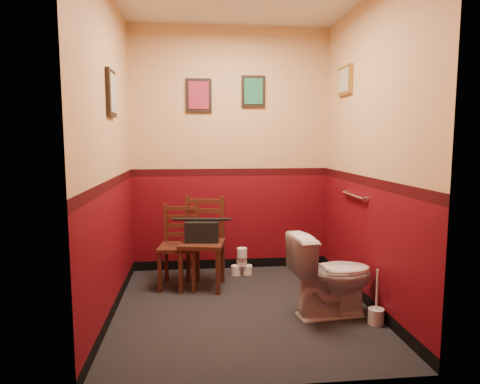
# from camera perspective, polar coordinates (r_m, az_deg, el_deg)

# --- Properties ---
(floor) EXTENTS (2.20, 2.40, 0.00)m
(floor) POSITION_cam_1_polar(r_m,az_deg,el_deg) (3.89, 0.42, -15.25)
(floor) COLOR black
(floor) RESTS_ON ground
(wall_back) EXTENTS (2.20, 0.00, 2.70)m
(wall_back) POSITION_cam_1_polar(r_m,az_deg,el_deg) (4.79, -1.24, 5.54)
(wall_back) COLOR #57080F
(wall_back) RESTS_ON ground
(wall_front) EXTENTS (2.20, 0.00, 2.70)m
(wall_front) POSITION_cam_1_polar(r_m,az_deg,el_deg) (2.41, 3.76, 4.08)
(wall_front) COLOR #57080F
(wall_front) RESTS_ON ground
(wall_left) EXTENTS (0.00, 2.40, 2.70)m
(wall_left) POSITION_cam_1_polar(r_m,az_deg,el_deg) (3.64, -17.09, 4.77)
(wall_left) COLOR #57080F
(wall_left) RESTS_ON ground
(wall_right) EXTENTS (0.00, 2.40, 2.70)m
(wall_right) POSITION_cam_1_polar(r_m,az_deg,el_deg) (3.88, 16.83, 4.90)
(wall_right) COLOR #57080F
(wall_right) RESTS_ON ground
(grab_bar) EXTENTS (0.05, 0.56, 0.06)m
(grab_bar) POSITION_cam_1_polar(r_m,az_deg,el_deg) (4.14, 14.89, -0.49)
(grab_bar) COLOR silver
(grab_bar) RESTS_ON wall_right
(framed_print_back_a) EXTENTS (0.28, 0.04, 0.36)m
(framed_print_back_a) POSITION_cam_1_polar(r_m,az_deg,el_deg) (4.78, -5.53, 12.71)
(framed_print_back_a) COLOR black
(framed_print_back_a) RESTS_ON wall_back
(framed_print_back_b) EXTENTS (0.26, 0.04, 0.34)m
(framed_print_back_b) POSITION_cam_1_polar(r_m,az_deg,el_deg) (4.83, 1.80, 13.27)
(framed_print_back_b) COLOR black
(framed_print_back_b) RESTS_ON wall_back
(framed_print_left) EXTENTS (0.04, 0.30, 0.38)m
(framed_print_left) POSITION_cam_1_polar(r_m,az_deg,el_deg) (3.75, -16.77, 12.49)
(framed_print_left) COLOR black
(framed_print_left) RESTS_ON wall_left
(framed_print_right) EXTENTS (0.04, 0.34, 0.28)m
(framed_print_right) POSITION_cam_1_polar(r_m,az_deg,el_deg) (4.47, 13.81, 14.23)
(framed_print_right) COLOR olive
(framed_print_right) RESTS_ON wall_right
(toilet) EXTENTS (0.75, 0.48, 0.69)m
(toilet) POSITION_cam_1_polar(r_m,az_deg,el_deg) (3.72, 12.11, -10.79)
(toilet) COLOR white
(toilet) RESTS_ON floor
(toilet_brush) EXTENTS (0.13, 0.13, 0.45)m
(toilet_brush) POSITION_cam_1_polar(r_m,az_deg,el_deg) (3.73, 17.68, -15.36)
(toilet_brush) COLOR silver
(toilet_brush) RESTS_ON floor
(chair_left) EXTENTS (0.43, 0.43, 0.82)m
(chair_left) POSITION_cam_1_polar(r_m,az_deg,el_deg) (4.37, -8.04, -7.14)
(chair_left) COLOR #532619
(chair_left) RESTS_ON floor
(chair_right) EXTENTS (0.49, 0.49, 0.90)m
(chair_right) POSITION_cam_1_polar(r_m,az_deg,el_deg) (4.31, -4.98, -6.73)
(chair_right) COLOR #532619
(chair_right) RESTS_ON floor
(handbag) EXTENTS (0.34, 0.20, 0.24)m
(handbag) POSITION_cam_1_polar(r_m,az_deg,el_deg) (4.25, -5.08, -5.24)
(handbag) COLOR black
(handbag) RESTS_ON chair_right
(tp_stack) EXTENTS (0.23, 0.14, 0.30)m
(tp_stack) POSITION_cam_1_polar(r_m,az_deg,el_deg) (4.73, 0.24, -9.51)
(tp_stack) COLOR silver
(tp_stack) RESTS_ON floor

